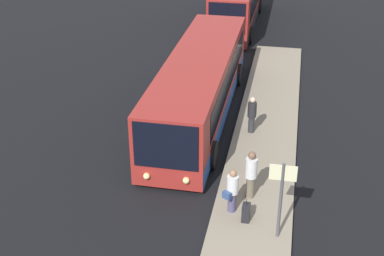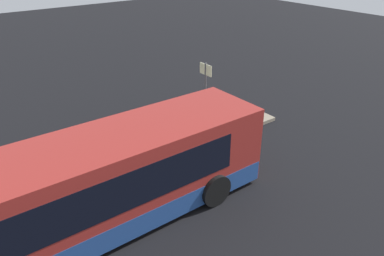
{
  "view_description": "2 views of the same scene",
  "coord_description": "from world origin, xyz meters",
  "px_view_note": "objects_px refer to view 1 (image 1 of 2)",
  "views": [
    {
      "loc": [
        20.66,
        3.7,
        10.79
      ],
      "look_at": [
        4.17,
        0.44,
        1.86
      ],
      "focal_mm": 50.0,
      "sensor_mm": 36.0,
      "label": 1
    },
    {
      "loc": [
        -2.78,
        -8.76,
        7.72
      ],
      "look_at": [
        4.17,
        0.44,
        1.86
      ],
      "focal_mm": 35.0,
      "sensor_mm": 36.0,
      "label": 2
    }
  ],
  "objects_px": {
    "passenger_with_bags": "(232,190)",
    "passenger_boarding": "(251,173)",
    "bus_lead": "(200,86)",
    "suitcase": "(246,212)",
    "bus_second": "(238,3)",
    "passenger_waiting": "(252,113)",
    "sign_post": "(281,191)"
  },
  "relations": [
    {
      "from": "passenger_boarding",
      "to": "passenger_waiting",
      "type": "xyz_separation_m",
      "value": [
        -4.69,
        -0.42,
        -0.11
      ]
    },
    {
      "from": "passenger_with_bags",
      "to": "passenger_waiting",
      "type": "bearing_deg",
      "value": -60.35
    },
    {
      "from": "passenger_boarding",
      "to": "bus_lead",
      "type": "bearing_deg",
      "value": -146.58
    },
    {
      "from": "bus_second",
      "to": "passenger_waiting",
      "type": "xyz_separation_m",
      "value": [
        15.41,
        2.47,
        -0.47
      ]
    },
    {
      "from": "bus_lead",
      "to": "passenger_with_bags",
      "type": "bearing_deg",
      "value": 18.55
    },
    {
      "from": "passenger_with_bags",
      "to": "suitcase",
      "type": "bearing_deg",
      "value": 174.75
    },
    {
      "from": "passenger_waiting",
      "to": "suitcase",
      "type": "distance_m",
      "value": 6.01
    },
    {
      "from": "sign_post",
      "to": "bus_second",
      "type": "bearing_deg",
      "value": -169.88
    },
    {
      "from": "passenger_waiting",
      "to": "sign_post",
      "type": "relative_size",
      "value": 0.61
    },
    {
      "from": "bus_lead",
      "to": "passenger_waiting",
      "type": "distance_m",
      "value": 2.9
    },
    {
      "from": "bus_lead",
      "to": "passenger_waiting",
      "type": "xyz_separation_m",
      "value": [
        1.47,
        2.47,
        -0.4
      ]
    },
    {
      "from": "suitcase",
      "to": "passenger_with_bags",
      "type": "bearing_deg",
      "value": -125.87
    },
    {
      "from": "passenger_with_bags",
      "to": "sign_post",
      "type": "bearing_deg",
      "value": 178.36
    },
    {
      "from": "passenger_boarding",
      "to": "passenger_waiting",
      "type": "relative_size",
      "value": 1.12
    },
    {
      "from": "passenger_boarding",
      "to": "passenger_with_bags",
      "type": "distance_m",
      "value": 1.05
    },
    {
      "from": "bus_second",
      "to": "passenger_with_bags",
      "type": "relative_size",
      "value": 6.91
    },
    {
      "from": "bus_lead",
      "to": "passenger_with_bags",
      "type": "height_order",
      "value": "bus_lead"
    },
    {
      "from": "bus_lead",
      "to": "bus_second",
      "type": "height_order",
      "value": "bus_second"
    },
    {
      "from": "bus_second",
      "to": "suitcase",
      "type": "distance_m",
      "value": 21.59
    },
    {
      "from": "bus_lead",
      "to": "passenger_waiting",
      "type": "bearing_deg",
      "value": 59.25
    },
    {
      "from": "passenger_with_bags",
      "to": "sign_post",
      "type": "relative_size",
      "value": 0.61
    },
    {
      "from": "bus_second",
      "to": "passenger_with_bags",
      "type": "height_order",
      "value": "bus_second"
    },
    {
      "from": "passenger_waiting",
      "to": "sign_post",
      "type": "bearing_deg",
      "value": -72.5
    },
    {
      "from": "passenger_with_bags",
      "to": "passenger_boarding",
      "type": "bearing_deg",
      "value": -88.78
    },
    {
      "from": "passenger_with_bags",
      "to": "sign_post",
      "type": "xyz_separation_m",
      "value": [
        0.98,
        1.55,
        0.84
      ]
    },
    {
      "from": "bus_lead",
      "to": "bus_second",
      "type": "relative_size",
      "value": 1.16
    },
    {
      "from": "bus_lead",
      "to": "suitcase",
      "type": "xyz_separation_m",
      "value": [
        7.43,
        2.88,
        -0.97
      ]
    },
    {
      "from": "passenger_with_bags",
      "to": "suitcase",
      "type": "xyz_separation_m",
      "value": [
        0.37,
        0.51,
        -0.55
      ]
    },
    {
      "from": "bus_lead",
      "to": "bus_second",
      "type": "bearing_deg",
      "value": 180.0
    },
    {
      "from": "bus_second",
      "to": "sign_post",
      "type": "bearing_deg",
      "value": 10.12
    },
    {
      "from": "passenger_boarding",
      "to": "suitcase",
      "type": "distance_m",
      "value": 1.45
    },
    {
      "from": "passenger_waiting",
      "to": "passenger_with_bags",
      "type": "relative_size",
      "value": 1.01
    }
  ]
}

